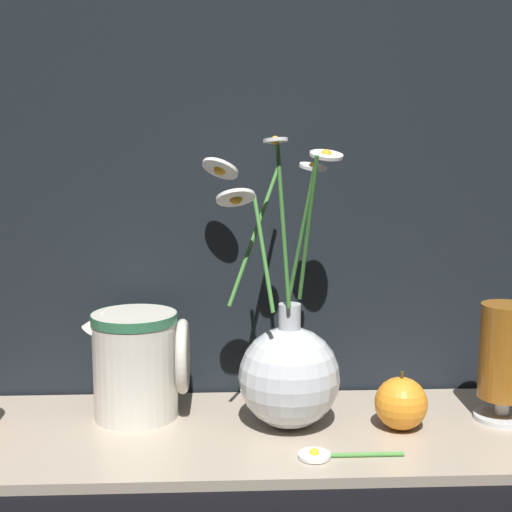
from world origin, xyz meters
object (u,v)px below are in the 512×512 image
at_px(ceramic_pitcher, 138,360).
at_px(orange_fruit, 401,403).
at_px(tea_glass, 505,356).
at_px(vase_with_flowers, 289,370).

relative_size(ceramic_pitcher, orange_fruit, 2.00).
bearing_deg(tea_glass, ceramic_pitcher, 175.98).
relative_size(tea_glass, orange_fruit, 2.05).
xyz_separation_m(vase_with_flowers, ceramic_pitcher, (-0.19, 0.04, 0.00)).
bearing_deg(ceramic_pitcher, tea_glass, -4.02).
bearing_deg(vase_with_flowers, orange_fruit, -6.78).
relative_size(vase_with_flowers, orange_fruit, 4.88).
relative_size(vase_with_flowers, tea_glass, 2.38).
relative_size(vase_with_flowers, ceramic_pitcher, 2.44).
xyz_separation_m(tea_glass, orange_fruit, (-0.13, -0.02, -0.05)).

